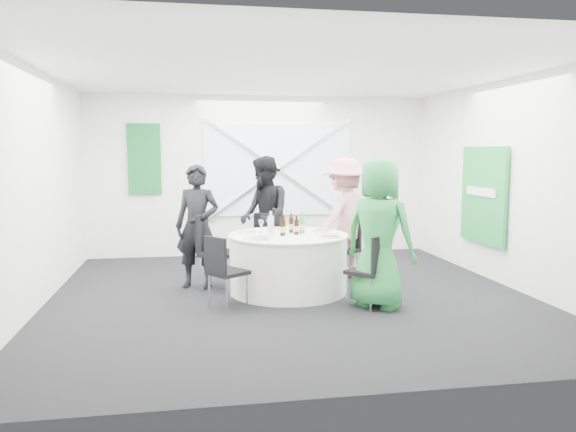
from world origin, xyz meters
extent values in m
plane|color=black|center=(0.00, 0.00, 0.00)|extent=(6.00, 6.00, 0.00)
plane|color=white|center=(0.00, 0.00, 2.80)|extent=(6.00, 6.00, 0.00)
plane|color=white|center=(0.00, 3.00, 1.40)|extent=(6.00, 0.00, 6.00)
plane|color=white|center=(0.00, -3.00, 1.40)|extent=(6.00, 0.00, 6.00)
plane|color=white|center=(-3.00, 0.00, 1.40)|extent=(0.00, 6.00, 6.00)
plane|color=white|center=(3.00, 0.00, 1.40)|extent=(0.00, 6.00, 6.00)
cube|color=silver|center=(0.30, 2.96, 1.50)|extent=(2.60, 0.03, 1.60)
cube|color=silver|center=(0.30, 2.92, 1.50)|extent=(2.63, 0.05, 1.84)
cube|color=silver|center=(0.30, 2.92, 1.50)|extent=(2.63, 0.05, 1.84)
cube|color=#156B37|center=(-2.00, 2.95, 1.70)|extent=(0.55, 0.04, 1.20)
cube|color=green|center=(2.94, 0.60, 1.20)|extent=(0.05, 1.20, 1.40)
cylinder|color=white|center=(0.00, 0.20, 0.37)|extent=(1.52, 1.52, 0.74)
cylinder|color=white|center=(0.00, 0.20, 0.75)|extent=(1.56, 1.56, 0.02)
cube|color=black|center=(-0.09, 1.25, 0.44)|extent=(0.45, 0.45, 0.05)
cube|color=black|center=(-0.11, 1.45, 0.69)|extent=(0.40, 0.07, 0.44)
cylinder|color=silver|center=(0.06, 1.43, 0.21)|extent=(0.02, 0.02, 0.42)
cylinder|color=silver|center=(-0.27, 1.40, 0.21)|extent=(0.02, 0.02, 0.42)
cylinder|color=silver|center=(0.09, 1.10, 0.21)|extent=(0.02, 0.02, 0.42)
cylinder|color=silver|center=(-0.25, 1.07, 0.21)|extent=(0.02, 0.02, 0.42)
cube|color=black|center=(-0.89, 0.51, 0.49)|extent=(0.58, 0.58, 0.05)
cube|color=black|center=(-1.09, 0.58, 0.76)|extent=(0.18, 0.42, 0.49)
cylinder|color=silver|center=(-1.00, 0.75, 0.23)|extent=(0.02, 0.02, 0.46)
cylinder|color=silver|center=(-1.12, 0.40, 0.23)|extent=(0.02, 0.02, 0.46)
cylinder|color=silver|center=(-0.66, 0.62, 0.23)|extent=(0.02, 0.02, 0.46)
cylinder|color=silver|center=(-0.78, 0.28, 0.23)|extent=(0.02, 0.02, 0.46)
cube|color=black|center=(0.90, 0.80, 0.42)|extent=(0.54, 0.54, 0.05)
cube|color=black|center=(1.05, 0.90, 0.65)|extent=(0.24, 0.33, 0.42)
cylinder|color=silver|center=(1.12, 0.75, 0.20)|extent=(0.02, 0.02, 0.40)
cylinder|color=silver|center=(0.94, 1.02, 0.20)|extent=(0.02, 0.02, 0.40)
cylinder|color=silver|center=(0.85, 0.58, 0.20)|extent=(0.02, 0.02, 0.40)
cylinder|color=silver|center=(0.68, 0.84, 0.20)|extent=(0.02, 0.02, 0.40)
cube|color=black|center=(0.78, -0.66, 0.42)|extent=(0.55, 0.55, 0.05)
cube|color=black|center=(0.91, -0.79, 0.65)|extent=(0.30, 0.28, 0.42)
cylinder|color=silver|center=(0.77, -0.88, 0.20)|extent=(0.02, 0.02, 0.40)
cylinder|color=silver|center=(1.01, -0.67, 0.20)|extent=(0.02, 0.02, 0.40)
cylinder|color=silver|center=(0.56, -0.65, 0.20)|extent=(0.02, 0.02, 0.40)
cylinder|color=silver|center=(0.79, -0.43, 0.20)|extent=(0.02, 0.02, 0.40)
cube|color=black|center=(-0.82, -0.40, 0.42)|extent=(0.54, 0.54, 0.05)
cube|color=black|center=(-0.97, -0.51, 0.65)|extent=(0.25, 0.32, 0.42)
cylinder|color=silver|center=(-1.04, -0.37, 0.20)|extent=(0.02, 0.02, 0.40)
cylinder|color=silver|center=(-0.86, -0.62, 0.20)|extent=(0.02, 0.02, 0.40)
cylinder|color=silver|center=(-0.79, -0.18, 0.20)|extent=(0.02, 0.02, 0.40)
cylinder|color=silver|center=(-0.60, -0.44, 0.20)|extent=(0.02, 0.02, 0.40)
imported|color=black|center=(-1.15, 0.64, 0.83)|extent=(0.71, 0.59, 1.66)
imported|color=black|center=(-0.16, 1.32, 0.88)|extent=(0.59, 0.92, 1.77)
imported|color=#D78B8E|center=(0.94, 0.86, 0.87)|extent=(1.22, 1.07, 1.74)
imported|color=#258A3E|center=(0.92, -0.69, 0.88)|extent=(1.01, 1.00, 1.76)
cylinder|color=silver|center=(0.05, 0.74, 0.77)|extent=(0.27, 0.27, 0.01)
cylinder|color=silver|center=(-0.51, 0.46, 0.77)|extent=(0.25, 0.25, 0.01)
cylinder|color=silver|center=(0.49, 0.38, 0.77)|extent=(0.28, 0.28, 0.01)
cylinder|color=#88AB5C|center=(0.49, 0.38, 0.79)|extent=(0.19, 0.19, 0.02)
cylinder|color=silver|center=(0.48, -0.14, 0.77)|extent=(0.29, 0.29, 0.01)
cylinder|color=#88AB5C|center=(0.48, -0.14, 0.79)|extent=(0.19, 0.19, 0.02)
cylinder|color=silver|center=(-0.48, -0.11, 0.77)|extent=(0.29, 0.29, 0.01)
cube|color=white|center=(-0.40, -0.17, 0.80)|extent=(0.23, 0.19, 0.05)
cylinder|color=#321B09|center=(-0.06, 0.20, 0.85)|extent=(0.06, 0.06, 0.19)
cylinder|color=#321B09|center=(-0.06, 0.20, 0.98)|extent=(0.02, 0.02, 0.06)
cylinder|color=#D3C26F|center=(-0.06, 0.20, 0.83)|extent=(0.06, 0.06, 0.07)
cylinder|color=#321B09|center=(0.07, 0.34, 0.86)|extent=(0.06, 0.06, 0.20)
cylinder|color=#321B09|center=(0.07, 0.34, 0.99)|extent=(0.02, 0.02, 0.06)
cylinder|color=#D3C26F|center=(0.07, 0.34, 0.84)|extent=(0.06, 0.06, 0.07)
cylinder|color=#321B09|center=(0.11, 0.17, 0.86)|extent=(0.06, 0.06, 0.19)
cylinder|color=#321B09|center=(0.11, 0.17, 0.98)|extent=(0.02, 0.02, 0.06)
cylinder|color=#D3C26F|center=(0.11, 0.17, 0.84)|extent=(0.06, 0.06, 0.07)
cylinder|color=#321B09|center=(-0.09, 0.08, 0.86)|extent=(0.06, 0.06, 0.20)
cylinder|color=#321B09|center=(-0.09, 0.08, 0.99)|extent=(0.02, 0.02, 0.06)
cylinder|color=#D3C26F|center=(-0.09, 0.08, 0.84)|extent=(0.06, 0.06, 0.07)
cylinder|color=green|center=(0.20, 0.25, 0.87)|extent=(0.08, 0.08, 0.23)
cylinder|color=green|center=(0.20, 0.25, 1.02)|extent=(0.03, 0.03, 0.06)
cylinder|color=#D3C26F|center=(0.20, 0.25, 0.85)|extent=(0.08, 0.08, 0.08)
cylinder|color=silver|center=(-0.23, 0.14, 0.89)|extent=(0.08, 0.08, 0.25)
cylinder|color=silver|center=(-0.23, 0.14, 1.04)|extent=(0.03, 0.03, 0.06)
cylinder|color=#D3C26F|center=(-0.23, 0.14, 0.86)|extent=(0.08, 0.08, 0.09)
cylinder|color=white|center=(-0.21, 0.50, 0.76)|extent=(0.06, 0.06, 0.00)
cylinder|color=white|center=(-0.21, 0.50, 0.81)|extent=(0.01, 0.01, 0.10)
cone|color=white|center=(-0.21, 0.50, 0.89)|extent=(0.07, 0.07, 0.08)
cylinder|color=white|center=(0.24, 0.54, 0.76)|extent=(0.06, 0.06, 0.00)
cylinder|color=white|center=(0.24, 0.54, 0.81)|extent=(0.01, 0.01, 0.10)
cone|color=white|center=(0.24, 0.54, 0.89)|extent=(0.07, 0.07, 0.08)
cylinder|color=white|center=(-0.33, 0.29, 0.76)|extent=(0.06, 0.06, 0.00)
cylinder|color=white|center=(-0.33, 0.29, 0.81)|extent=(0.01, 0.01, 0.10)
cone|color=white|center=(-0.33, 0.29, 0.89)|extent=(0.07, 0.07, 0.08)
cylinder|color=white|center=(-0.33, 0.43, 0.76)|extent=(0.06, 0.06, 0.00)
cylinder|color=white|center=(-0.33, 0.43, 0.81)|extent=(0.01, 0.01, 0.10)
cone|color=white|center=(-0.33, 0.43, 0.89)|extent=(0.07, 0.07, 0.08)
cube|color=silver|center=(0.21, 0.74, 0.76)|extent=(0.15, 0.02, 0.01)
cube|color=silver|center=(-0.12, 0.76, 0.76)|extent=(0.15, 0.03, 0.01)
cube|color=silver|center=(-0.51, -0.06, 0.76)|extent=(0.12, 0.12, 0.01)
cube|color=silver|center=(-0.35, -0.26, 0.76)|extent=(0.10, 0.13, 0.01)
cube|color=silver|center=(0.30, -0.29, 0.76)|extent=(0.11, 0.12, 0.01)
cube|color=silver|center=(0.52, -0.04, 0.76)|extent=(0.11, 0.12, 0.01)
camera|label=1|loc=(-1.23, -6.89, 1.83)|focal=35.00mm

